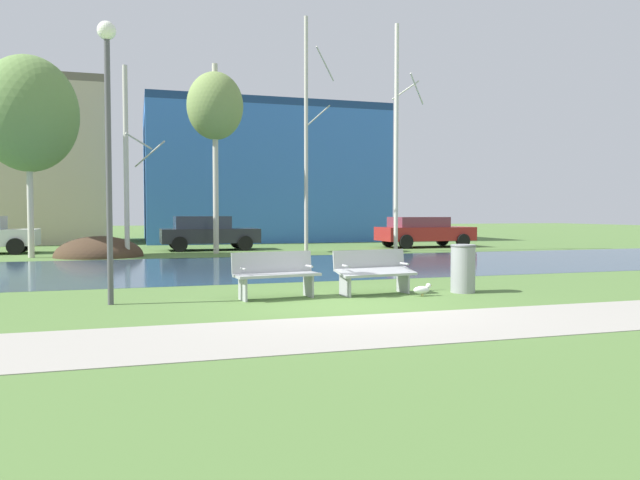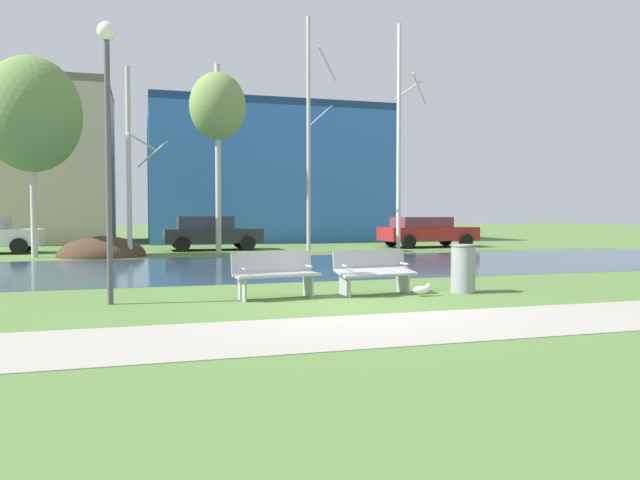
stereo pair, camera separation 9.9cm
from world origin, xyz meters
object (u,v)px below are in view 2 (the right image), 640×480
object	(u,v)px
bench_right	(374,271)
parked_hatch_third_red	(426,231)
bench_left	(275,273)
seagull	(422,289)
trash_bin	(463,268)
streetlamp	(108,114)
parked_sedan_second_dark	(210,232)

from	to	relation	value
bench_right	parked_hatch_third_red	distance (m)	16.83
bench_left	seagull	distance (m)	2.85
trash_bin	bench_right	bearing A→B (deg)	171.83
bench_left	bench_right	xyz separation A→B (m)	(1.98, 0.00, 0.00)
seagull	parked_hatch_third_red	world-z (taller)	parked_hatch_third_red
bench_right	seagull	world-z (taller)	bench_right
bench_left	parked_hatch_third_red	distance (m)	17.90
bench_left	streetlamp	distance (m)	4.09
seagull	parked_sedan_second_dark	bearing A→B (deg)	98.47
trash_bin	streetlamp	world-z (taller)	streetlamp
bench_right	parked_sedan_second_dark	distance (m)	15.33
bench_left	parked_sedan_second_dark	xyz separation A→B (m)	(0.43, 15.25, 0.30)
seagull	streetlamp	bearing A→B (deg)	173.90
trash_bin	seagull	xyz separation A→B (m)	(-1.03, -0.26, -0.37)
bench_right	parked_hatch_third_red	size ratio (longest dim) A/B	0.37
trash_bin	parked_sedan_second_dark	bearing A→B (deg)	102.27
bench_right	parked_hatch_third_red	bearing A→B (deg)	60.09
bench_left	streetlamp	xyz separation A→B (m)	(-2.94, 0.09, 2.84)
trash_bin	seagull	size ratio (longest dim) A/B	2.43
streetlamp	parked_hatch_third_red	xyz separation A→B (m)	(13.31, 14.49, -2.55)
parked_sedan_second_dark	bench_right	bearing A→B (deg)	-84.20
streetlamp	parked_sedan_second_dark	distance (m)	15.74
bench_right	trash_bin	xyz separation A→B (m)	(1.82, -0.26, 0.03)
trash_bin	parked_sedan_second_dark	size ratio (longest dim) A/B	0.23
bench_right	parked_sedan_second_dark	bearing A→B (deg)	95.80
bench_left	parked_hatch_third_red	xyz separation A→B (m)	(10.37, 14.58, 0.29)
seagull	bench_right	bearing A→B (deg)	146.95
bench_left	parked_sedan_second_dark	bearing A→B (deg)	88.38
trash_bin	parked_sedan_second_dark	distance (m)	15.88
trash_bin	streetlamp	size ratio (longest dim) A/B	0.20
parked_hatch_third_red	parked_sedan_second_dark	bearing A→B (deg)	176.16
bench_right	parked_hatch_third_red	xyz separation A→B (m)	(8.39, 14.58, 0.29)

